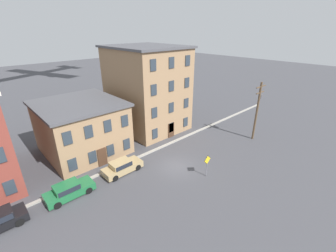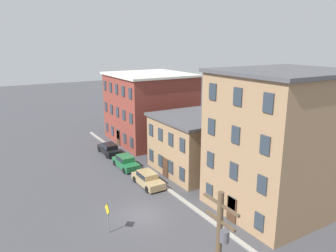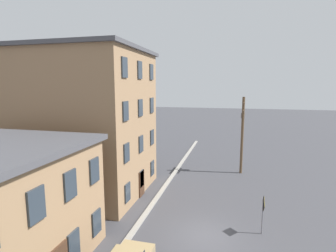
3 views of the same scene
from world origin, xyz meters
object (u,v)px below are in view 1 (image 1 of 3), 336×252
at_px(caution_sign, 207,162).
at_px(utility_pole, 258,108).
at_px(car_green, 69,190).
at_px(car_tan, 122,166).

bearing_deg(caution_sign, utility_pole, 5.03).
xyz_separation_m(caution_sign, utility_pole, (12.04, 1.06, 2.92)).
bearing_deg(caution_sign, car_green, 150.62).
bearing_deg(utility_pole, car_green, 166.64).
distance_m(car_green, caution_sign, 13.86).
distance_m(car_green, utility_pole, 25.06).
bearing_deg(car_green, caution_sign, -29.38).
bearing_deg(caution_sign, car_tan, 132.86).
height_order(car_tan, utility_pole, utility_pole).
relative_size(car_green, car_tan, 1.00).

